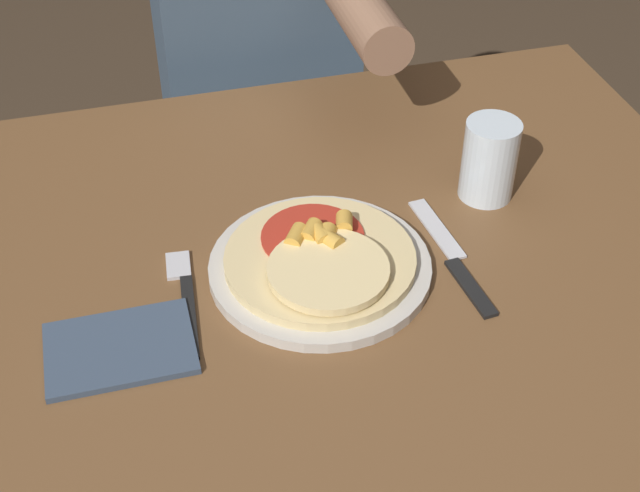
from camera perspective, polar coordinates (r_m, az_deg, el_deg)
dining_table at (r=1.13m, az=-0.86°, el=-5.37°), size 1.11×0.84×0.73m
plate at (r=1.04m, az=0.00°, el=-1.39°), size 0.26×0.26×0.01m
pizza at (r=1.03m, az=0.09°, el=-0.79°), size 0.22×0.22×0.04m
fork at (r=1.02m, az=-8.65°, el=-3.10°), size 0.03×0.18×0.00m
knife at (r=1.07m, az=8.49°, el=-0.69°), size 0.03×0.22×0.00m
drinking_glass at (r=1.15m, az=10.78°, el=5.43°), size 0.07×0.07×0.11m
napkin at (r=0.98m, az=-12.69°, el=-6.40°), size 0.16×0.11×0.01m
person_diner at (r=1.57m, az=-4.04°, el=12.76°), size 0.32×0.52×1.22m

